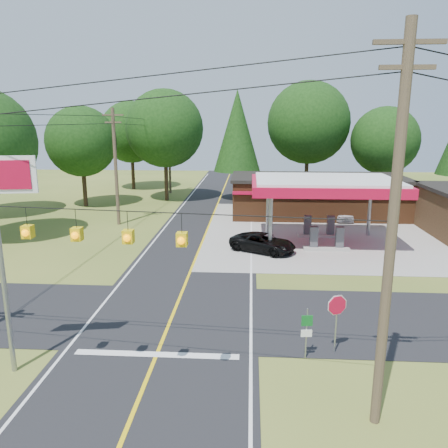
# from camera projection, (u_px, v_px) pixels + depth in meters

# --- Properties ---
(ground) EXTENTS (120.00, 120.00, 0.00)m
(ground) POSITION_uv_depth(u_px,v_px,m) (173.00, 315.00, 20.64)
(ground) COLOR #4C6122
(ground) RESTS_ON ground
(main_highway) EXTENTS (8.00, 120.00, 0.02)m
(main_highway) POSITION_uv_depth(u_px,v_px,m) (173.00, 315.00, 20.64)
(main_highway) COLOR black
(main_highway) RESTS_ON ground
(cross_road) EXTENTS (70.00, 7.00, 0.02)m
(cross_road) POSITION_uv_depth(u_px,v_px,m) (173.00, 315.00, 20.64)
(cross_road) COLOR black
(cross_road) RESTS_ON ground
(lane_center_yellow) EXTENTS (0.15, 110.00, 0.00)m
(lane_center_yellow) POSITION_uv_depth(u_px,v_px,m) (173.00, 315.00, 20.64)
(lane_center_yellow) COLOR yellow
(lane_center_yellow) RESTS_ON main_highway
(gas_canopy) EXTENTS (10.60, 7.40, 4.88)m
(gas_canopy) POSITION_uv_depth(u_px,v_px,m) (325.00, 187.00, 31.73)
(gas_canopy) COLOR gray
(gas_canopy) RESTS_ON ground
(convenience_store) EXTENTS (16.40, 7.55, 3.80)m
(convenience_store) POSITION_uv_depth(u_px,v_px,m) (317.00, 196.00, 41.90)
(convenience_store) COLOR #5B321A
(convenience_store) RESTS_ON ground
(utility_pole_near_right) EXTENTS (1.80, 0.30, 11.50)m
(utility_pole_near_right) POSITION_uv_depth(u_px,v_px,m) (392.00, 234.00, 12.01)
(utility_pole_near_right) COLOR #473828
(utility_pole_near_right) RESTS_ON ground
(utility_pole_far_left) EXTENTS (1.80, 0.30, 10.00)m
(utility_pole_far_left) POSITION_uv_depth(u_px,v_px,m) (116.00, 165.00, 37.38)
(utility_pole_far_left) COLOR #473828
(utility_pole_far_left) RESTS_ON ground
(utility_pole_north) EXTENTS (0.30, 0.30, 9.50)m
(utility_pole_north) POSITION_uv_depth(u_px,v_px,m) (169.00, 155.00, 53.90)
(utility_pole_north) COLOR #473828
(utility_pole_north) RESTS_ON ground
(overhead_beacons) EXTENTS (17.04, 2.04, 1.03)m
(overhead_beacons) POSITION_uv_depth(u_px,v_px,m) (101.00, 213.00, 13.43)
(overhead_beacons) COLOR black
(overhead_beacons) RESTS_ON ground
(treeline_backdrop) EXTENTS (70.27, 51.59, 13.30)m
(treeline_backdrop) POSITION_uv_depth(u_px,v_px,m) (223.00, 136.00, 42.15)
(treeline_backdrop) COLOR #332316
(treeline_backdrop) RESTS_ON ground
(suv_car) EXTENTS (6.27, 6.27, 1.29)m
(suv_car) POSITION_uv_depth(u_px,v_px,m) (263.00, 243.00, 30.42)
(suv_car) COLOR black
(suv_car) RESTS_ON ground
(sedan_car) EXTENTS (3.98, 3.98, 1.32)m
(sedan_car) POSITION_uv_depth(u_px,v_px,m) (342.00, 213.00, 40.15)
(sedan_car) COLOR silver
(sedan_car) RESTS_ON ground
(octagonal_stop_sign) EXTENTS (0.81, 0.35, 2.47)m
(octagonal_stop_sign) POSITION_uv_depth(u_px,v_px,m) (337.00, 310.00, 16.87)
(octagonal_stop_sign) COLOR gray
(octagonal_stop_sign) RESTS_ON ground
(route_sign_post) EXTENTS (0.43, 0.11, 2.09)m
(route_sign_post) POSITION_uv_depth(u_px,v_px,m) (307.00, 329.00, 16.59)
(route_sign_post) COLOR gray
(route_sign_post) RESTS_ON ground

